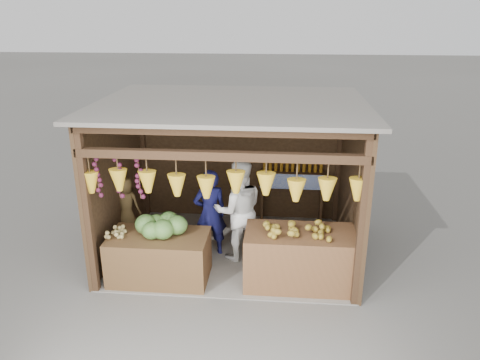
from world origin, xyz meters
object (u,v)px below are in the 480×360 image
at_px(woman_standing, 239,210).
at_px(vendor_seated, 127,205).
at_px(counter_left, 159,258).
at_px(man_standing, 210,213).
at_px(counter_right, 300,258).

xyz_separation_m(woman_standing, vendor_seated, (-2.01, 0.25, -0.07)).
distance_m(counter_left, man_standing, 1.17).
xyz_separation_m(counter_left, counter_right, (2.19, 0.05, 0.06)).
distance_m(counter_left, woman_standing, 1.51).
bearing_deg(vendor_seated, counter_left, 138.94).
xyz_separation_m(counter_left, man_standing, (0.68, 0.87, 0.40)).
xyz_separation_m(counter_right, man_standing, (-1.51, 0.81, 0.34)).
bearing_deg(counter_left, man_standing, 51.96).
distance_m(man_standing, woman_standing, 0.51).
relative_size(counter_left, woman_standing, 0.87).
bearing_deg(man_standing, counter_right, 132.31).
height_order(counter_left, woman_standing, woman_standing).
bearing_deg(counter_left, woman_standing, 34.35).
height_order(woman_standing, vendor_seated, woman_standing).
relative_size(man_standing, woman_standing, 0.89).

